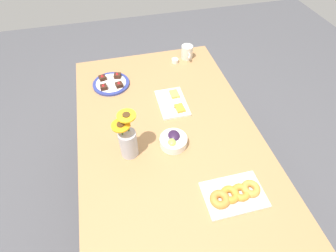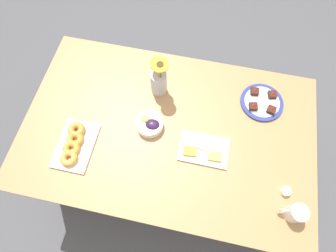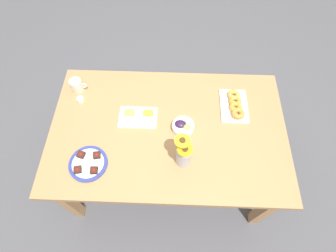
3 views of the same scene
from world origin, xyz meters
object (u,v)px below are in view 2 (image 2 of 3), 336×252
Objects in this scene: dining_table at (168,135)px; dessert_plate at (262,102)px; grape_bowl at (150,124)px; flower_vase at (159,81)px; croissant_platter at (74,144)px; cheese_platter at (204,150)px; jam_cup_honey at (285,191)px; coffee_mug at (296,213)px.

dining_table is 0.57m from dessert_plate.
flower_vase reaches higher than grape_bowl.
dining_table is 0.31m from flower_vase.
dessert_plate is at bearing -153.81° from croissant_platter.
cheese_platter reaches higher than jam_cup_honey.
dining_table is 6.15× the size of cheese_platter.
flower_vase is at bearing -130.17° from croissant_platter.
jam_cup_honey is at bearing 149.12° from flower_vase.
jam_cup_honey is at bearing -70.56° from coffee_mug.
dessert_plate is (-0.28, -0.35, 0.00)m from cheese_platter.
jam_cup_honey is at bearing 163.23° from cheese_platter.
dessert_plate is (0.18, -0.58, -0.04)m from coffee_mug.
jam_cup_honey reaches higher than dining_table.
grape_bowl is (0.77, -0.31, -0.02)m from coffee_mug.
jam_cup_honey is at bearing 179.36° from croissant_platter.
dessert_plate is 0.60m from flower_vase.
cheese_platter is at bearing 51.52° from dessert_plate.
grape_bowl reaches higher than croissant_platter.
cheese_platter is at bearing 166.12° from grape_bowl.
flower_vase is at bearing -30.88° from jam_cup_honey.
coffee_mug is at bearing 109.44° from jam_cup_honey.
jam_cup_honey is 0.50m from dessert_plate.
flower_vase reaches higher than jam_cup_honey.
grape_bowl reaches higher than dining_table.
grape_bowl is 0.54× the size of flower_vase.
flower_vase reaches higher than dessert_plate.
dining_table is at bearing -18.29° from jam_cup_honey.
cheese_platter is 0.68m from croissant_platter.
dessert_plate reaches higher than jam_cup_honey.
flower_vase is (0.77, -0.54, 0.05)m from coffee_mug.
dining_table is 13.38× the size of coffee_mug.
flower_vase is (0.74, -0.44, 0.08)m from jam_cup_honey.
coffee_mug is 0.11m from jam_cup_honey.
coffee_mug is 0.49× the size of dessert_plate.
dessert_plate is at bearing -154.84° from grape_bowl.
croissant_platter is 1.16× the size of dessert_plate.
coffee_mug reaches higher than croissant_platter.
coffee_mug is 0.83m from grape_bowl.
coffee_mug is 2.49× the size of jam_cup_honey.
dessert_plate is at bearing -72.59° from coffee_mug.
dining_table is 0.15m from grape_bowl.
cheese_platter is (-0.31, 0.08, -0.02)m from grape_bowl.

